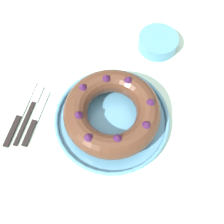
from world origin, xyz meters
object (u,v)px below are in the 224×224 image
bundt_cake (112,112)px  serving_knife (19,117)px  serving_dish (112,119)px  cake_knife (34,121)px  side_bowl (158,42)px  fork (30,110)px

bundt_cake → serving_knife: size_ratio=1.24×
serving_dish → serving_knife: size_ratio=1.53×
serving_dish → bundt_cake: size_ratio=1.24×
bundt_cake → cake_knife: size_ratio=1.48×
bundt_cake → serving_knife: 0.30m
serving_dish → side_bowl: size_ratio=2.55×
serving_dish → bundt_cake: 0.05m
fork → side_bowl: size_ratio=1.51×
serving_knife → cake_knife: bearing=1.6°
serving_dish → serving_knife: serving_dish is taller
cake_knife → fork: bearing=123.3°
fork → side_bowl: (0.34, 0.35, 0.02)m
bundt_cake → serving_knife: bundt_cake is taller
cake_knife → side_bowl: 0.50m
serving_dish → cake_knife: (-0.23, -0.07, -0.01)m
fork → side_bowl: 0.49m
cake_knife → side_bowl: size_ratio=1.39×
fork → serving_knife: (-0.03, -0.03, 0.00)m
serving_dish → fork: serving_dish is taller
serving_knife → side_bowl: side_bowl is taller
serving_dish → side_bowl: side_bowl is taller
serving_knife → cake_knife: size_ratio=1.20×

